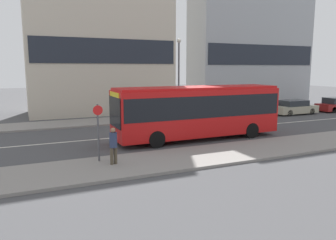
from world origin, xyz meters
TOP-DOWN VIEW (x-y plane):
  - ground_plane at (0.00, 0.00)m, footprint 120.00×120.00m
  - sidewalk_near at (0.00, -6.25)m, footprint 44.00×3.50m
  - sidewalk_far at (0.00, 6.25)m, footprint 44.00×3.50m
  - lane_centerline at (0.00, 0.00)m, footprint 41.80×0.16m
  - apartment_block_left_tower at (-0.32, 12.73)m, footprint 13.55×6.53m
  - apartment_block_right_tower at (17.16, 11.64)m, footprint 14.70×4.36m
  - city_bus at (2.34, -2.35)m, footprint 10.47×2.64m
  - parked_car_0 at (16.13, 3.48)m, footprint 4.44×1.81m
  - pedestrian_near_stop at (-3.96, -6.04)m, footprint 0.34×0.34m
  - bus_stop_sign at (-4.45, -5.28)m, footprint 0.44×0.12m
  - street_lamp at (4.80, 5.41)m, footprint 0.36×0.36m

SIDE VIEW (x-z plane):
  - ground_plane at x=0.00m, z-range 0.00..0.00m
  - lane_centerline at x=0.00m, z-range 0.00..0.01m
  - sidewalk_near at x=0.00m, z-range 0.00..0.13m
  - sidewalk_far at x=0.00m, z-range 0.00..0.13m
  - parked_car_0 at x=16.13m, z-range -0.04..1.32m
  - pedestrian_near_stop at x=-3.96m, z-range 0.24..1.89m
  - bus_stop_sign at x=-4.45m, z-range 0.35..2.99m
  - city_bus at x=2.34m, z-range 0.25..3.49m
  - street_lamp at x=4.80m, z-range 0.88..7.57m
  - apartment_block_right_tower at x=17.16m, z-range -0.01..21.13m
  - apartment_block_left_tower at x=-0.32m, z-range -0.01..21.36m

